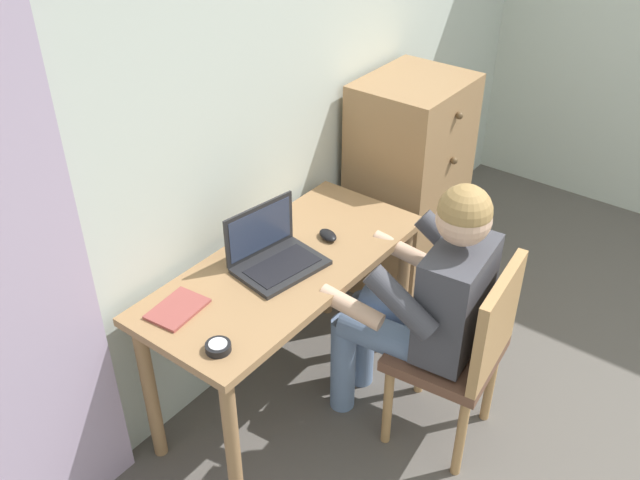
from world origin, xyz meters
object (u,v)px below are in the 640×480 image
laptop (274,254)px  notebook_pad (178,309)px  desk (286,286)px  computer_mouse (328,235)px  person_seated (425,297)px  desk_clock (218,347)px  chair (464,348)px  dresser (407,188)px

laptop → notebook_pad: bearing=167.8°
desk → computer_mouse: bearing=-6.6°
person_seated → desk_clock: (-0.75, 0.38, 0.07)m
person_seated → notebook_pad: bearing=136.4°
laptop → notebook_pad: (-0.44, 0.09, -0.05)m
notebook_pad → chair: bearing=-55.7°
desk_clock → computer_mouse: bearing=8.3°
desk → notebook_pad: (-0.47, 0.13, 0.12)m
person_seated → notebook_pad: (-0.68, 0.65, 0.06)m
chair → computer_mouse: 0.72m
computer_mouse → laptop: bearing=-169.9°
dresser → laptop: (-1.10, -0.03, 0.21)m
desk → computer_mouse: computer_mouse is taller
laptop → notebook_pad: laptop is taller
computer_mouse → desk_clock: bearing=-149.2°
person_seated → laptop: size_ratio=3.22×
desk → person_seated: person_seated is taller
chair → laptop: laptop is taller
desk → person_seated: 0.57m
dresser → computer_mouse: bearing=-173.7°
chair → computer_mouse: size_ratio=8.93×
desk_clock → notebook_pad: size_ratio=0.43×
dresser → laptop: bearing=-178.5°
person_seated → desk_clock: 0.84m
person_seated → computer_mouse: 0.50m
computer_mouse → desk: bearing=-164.1°
desk → computer_mouse: size_ratio=12.86×
dresser → desk_clock: dresser is taller
desk → person_seated: size_ratio=1.06×
desk → chair: size_ratio=1.44×
laptop → notebook_pad: 0.45m
computer_mouse → dresser: bearing=28.8°
computer_mouse → person_seated: bearing=-71.1°
dresser → chair: size_ratio=1.32×
laptop → computer_mouse: size_ratio=3.76×
desk_clock → notebook_pad: desk_clock is taller
desk → laptop: size_ratio=3.42×
person_seated → chair: bearing=-84.5°
notebook_pad → person_seated: bearing=-49.4°
laptop → desk_clock: (-0.50, -0.18, -0.04)m
desk_clock → dresser: bearing=7.3°
chair → notebook_pad: chair is taller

